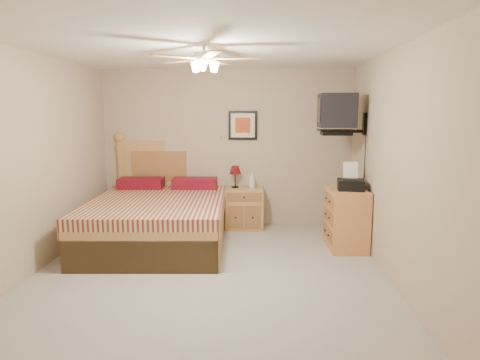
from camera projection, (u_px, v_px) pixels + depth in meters
The scene contains 17 objects.
floor at pixel (209, 274), 4.88m from camera, with size 4.50×4.50×0.00m, color gray.
ceiling at pixel (207, 47), 4.49m from camera, with size 4.00×4.50×0.04m, color white.
wall_back at pixel (226, 148), 6.90m from camera, with size 4.00×0.04×2.50m, color tan.
wall_front at pixel (157, 213), 2.46m from camera, with size 4.00×0.04×2.50m, color tan.
wall_left at pixel (31, 164), 4.80m from camera, with size 0.04×4.50×2.50m, color tan.
wall_right at pixel (394, 167), 4.57m from camera, with size 0.04×4.50×2.50m, color tan.
bed at pixel (157, 190), 5.91m from camera, with size 1.79×2.35×1.52m, color #B6854C, non-canonical shape.
nightstand at pixel (244, 208), 6.79m from camera, with size 0.59×0.45×0.64m, color #A37348.
table_lamp at pixel (235, 177), 6.77m from camera, with size 0.19×0.19×0.35m, color #5F1012, non-canonical shape.
lotion_bottle at pixel (252, 180), 6.72m from camera, with size 0.10×0.10×0.25m, color white.
framed_picture at pixel (243, 125), 6.81m from camera, with size 0.46×0.04×0.46m, color black.
dresser at pixel (346, 219), 5.75m from camera, with size 0.48×0.69×0.81m, color #C67F43.
fax_machine at pixel (351, 176), 5.62m from camera, with size 0.34×0.36×0.36m, color black, non-canonical shape.
magazine_lower at pixel (343, 185), 5.92m from camera, with size 0.22×0.30×0.03m, color tan.
magazine_upper at pixel (345, 183), 5.94m from camera, with size 0.21×0.28×0.02m, color gray.
wall_tv at pixel (348, 113), 5.82m from camera, with size 0.56×0.46×0.58m, color black, non-canonical shape.
ceiling_fan at pixel (204, 59), 4.31m from camera, with size 1.14×1.14×0.28m, color silver, non-canonical shape.
Camera 1 is at (0.62, -4.62, 1.82)m, focal length 32.00 mm.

